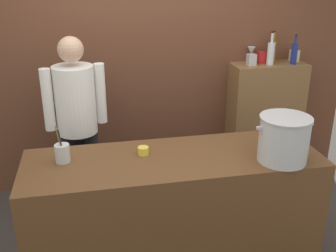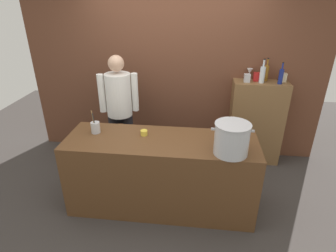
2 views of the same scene
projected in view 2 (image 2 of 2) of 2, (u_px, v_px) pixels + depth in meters
ground_plane at (162, 203)px, 3.46m from camera, size 8.00×8.00×0.00m
brick_back_panel at (174, 58)px, 4.06m from camera, size 4.40×0.10×3.00m
prep_counter at (161, 173)px, 3.26m from camera, size 2.14×0.70×0.90m
bar_cabinet at (256, 123)px, 4.12m from camera, size 0.76×0.32×1.25m
chef at (119, 106)px, 3.80m from camera, size 0.52×0.39×1.66m
stockpot_large at (232, 139)px, 2.74m from camera, size 0.42×0.36×0.33m
utensil_crock at (95, 127)px, 3.20m from camera, size 0.10×0.10×0.28m
butter_jar at (144, 133)px, 3.16m from camera, size 0.08×0.08×0.06m
wine_bottle_cobalt at (281, 76)px, 3.72m from camera, size 0.06×0.06×0.30m
wine_bottle_amber at (266, 73)px, 3.85m from camera, size 0.06×0.06×0.32m
wine_bottle_clear at (262, 74)px, 3.77m from camera, size 0.07×0.07×0.33m
wine_glass_tall at (250, 72)px, 3.90m from camera, size 0.08×0.08×0.16m
spice_tin_silver at (247, 78)px, 3.82m from camera, size 0.08×0.08×0.11m
spice_tin_red at (256, 77)px, 3.87m from camera, size 0.08×0.08×0.12m
spice_tin_cream at (283, 78)px, 3.84m from camera, size 0.08×0.08×0.12m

